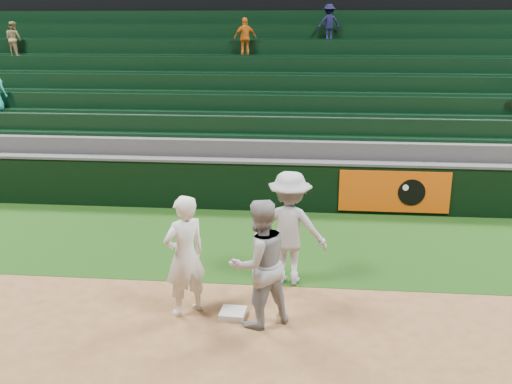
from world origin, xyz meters
TOP-DOWN VIEW (x-y plane):
  - ground at (0.00, 0.00)m, footprint 70.00×70.00m
  - foul_grass at (0.00, 3.00)m, footprint 36.00×4.20m
  - first_base at (-0.16, -0.22)m, footprint 0.41×0.41m
  - first_baseman at (-0.91, -0.19)m, footprint 0.84×0.82m
  - baserunner at (0.27, -0.41)m, footprint 1.22×1.16m
  - base_coach at (0.66, 1.10)m, footprint 1.39×0.92m
  - field_wall at (0.03, 5.20)m, footprint 36.00×0.45m
  - stadium_seating at (-0.00, 8.97)m, footprint 36.00×5.95m

SIDE VIEW (x-z plane):
  - ground at x=0.00m, z-range 0.00..0.00m
  - foul_grass at x=0.00m, z-range 0.00..0.01m
  - first_base at x=-0.16m, z-range 0.00..0.09m
  - field_wall at x=0.03m, z-range 0.01..1.26m
  - first_baseman at x=-0.91m, z-range 0.00..1.95m
  - baserunner at x=0.27m, z-range 0.00..1.99m
  - base_coach at x=0.66m, z-range 0.01..2.03m
  - stadium_seating at x=0.00m, z-range -0.81..4.21m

